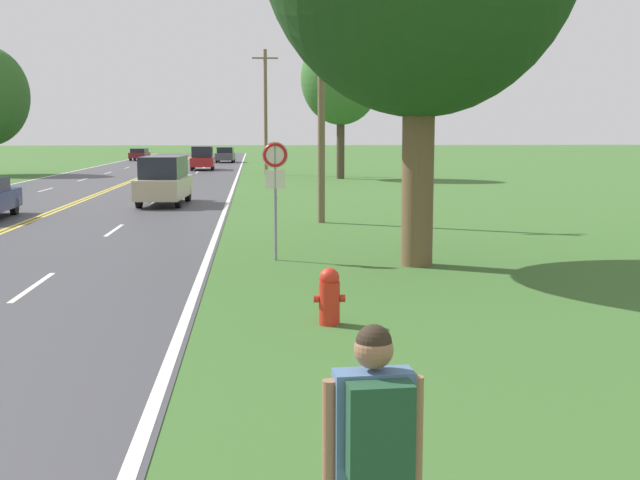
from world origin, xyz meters
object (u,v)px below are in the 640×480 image
(hitchhiker_person, at_px, (374,442))
(car_red_suv_mid_far, at_px, (202,158))
(car_champagne_suv_mid_near, at_px, (164,180))
(tree_mid_treeline, at_px, (341,79))
(car_dark_grey_sedan_receding, at_px, (225,155))
(traffic_sign, at_px, (275,171))
(car_maroon_hatchback_distant, at_px, (140,154))
(fire_hydrant, at_px, (329,296))

(hitchhiker_person, relative_size, car_red_suv_mid_far, 0.42)
(car_champagne_suv_mid_near, relative_size, car_red_suv_mid_far, 1.16)
(tree_mid_treeline, xyz_separation_m, car_dark_grey_sedan_receding, (-8.40, 29.74, -5.57))
(traffic_sign, relative_size, car_red_suv_mid_far, 0.64)
(hitchhiker_person, relative_size, car_maroon_hatchback_distant, 0.49)
(traffic_sign, height_order, tree_mid_treeline, tree_mid_treeline)
(traffic_sign, relative_size, tree_mid_treeline, 0.29)
(car_champagne_suv_mid_near, bearing_deg, car_maroon_hatchback_distant, -168.47)
(tree_mid_treeline, bearing_deg, hitchhiker_person, -95.95)
(car_maroon_hatchback_distant, bearing_deg, hitchhiker_person, -168.51)
(car_red_suv_mid_far, bearing_deg, tree_mid_treeline, 35.39)
(traffic_sign, xyz_separation_m, car_dark_grey_sedan_receding, (-3.29, 62.98, -1.28))
(fire_hydrant, xyz_separation_m, tree_mid_treeline, (4.47, 39.59, 5.90))
(car_dark_grey_sedan_receding, relative_size, car_maroon_hatchback_distant, 1.24)
(tree_mid_treeline, xyz_separation_m, car_red_suv_mid_far, (-9.64, 13.08, -5.37))
(car_champagne_suv_mid_near, distance_m, car_red_suv_mid_far, 31.44)
(hitchhiker_person, xyz_separation_m, car_maroon_hatchback_distant, (-12.92, 83.53, -0.39))
(car_red_suv_mid_far, distance_m, car_maroon_hatchback_distant, 24.78)
(car_red_suv_mid_far, bearing_deg, fire_hydrant, 4.61)
(car_champagne_suv_mid_near, bearing_deg, car_dark_grey_sedan_receding, -178.37)
(fire_hydrant, height_order, car_red_suv_mid_far, car_red_suv_mid_far)
(hitchhiker_person, bearing_deg, tree_mid_treeline, -9.37)
(tree_mid_treeline, bearing_deg, car_dark_grey_sedan_receding, 105.77)
(hitchhiker_person, xyz_separation_m, tree_mid_treeline, (4.91, 47.06, 5.24))
(traffic_sign, xyz_separation_m, tree_mid_treeline, (5.11, 33.24, 4.29))
(tree_mid_treeline, distance_m, car_red_suv_mid_far, 17.12)
(traffic_sign, bearing_deg, car_dark_grey_sedan_receding, 92.99)
(car_champagne_suv_mid_near, bearing_deg, tree_mid_treeline, 155.90)
(fire_hydrant, distance_m, car_champagne_suv_mid_near, 21.77)
(traffic_sign, distance_m, car_red_suv_mid_far, 46.56)
(traffic_sign, distance_m, tree_mid_treeline, 33.91)
(hitchhiker_person, distance_m, car_dark_grey_sedan_receding, 76.88)
(car_dark_grey_sedan_receding, xyz_separation_m, car_maroon_hatchback_distant, (-9.43, 6.73, -0.07))
(traffic_sign, bearing_deg, fire_hydrant, -84.21)
(fire_hydrant, distance_m, car_red_suv_mid_far, 52.93)
(traffic_sign, xyz_separation_m, car_maroon_hatchback_distant, (-12.71, 69.71, -1.35))
(tree_mid_treeline, height_order, car_champagne_suv_mid_near, tree_mid_treeline)
(tree_mid_treeline, bearing_deg, car_red_suv_mid_far, 126.39)
(car_maroon_hatchback_distant, bearing_deg, tree_mid_treeline, -151.25)
(hitchhiker_person, xyz_separation_m, car_red_suv_mid_far, (-4.74, 60.14, -0.12))
(car_champagne_suv_mid_near, xyz_separation_m, car_dark_grey_sedan_receding, (0.85, 48.09, -0.25))
(car_champagne_suv_mid_near, bearing_deg, car_red_suv_mid_far, -176.64)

